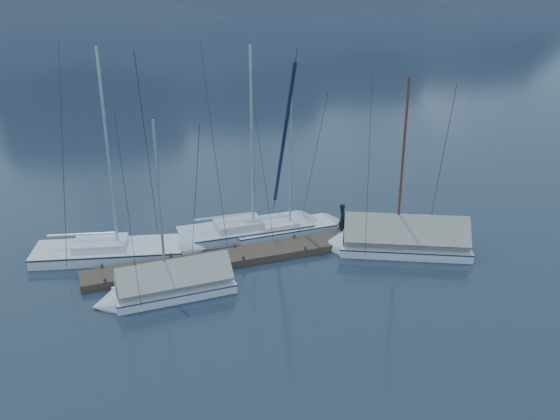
% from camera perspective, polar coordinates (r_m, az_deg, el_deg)
% --- Properties ---
extents(ground, '(1000.00, 1000.00, 0.00)m').
position_cam_1_polar(ground, '(26.25, 1.54, -5.97)').
color(ground, black).
rests_on(ground, ground).
extents(dock, '(18.00, 1.50, 0.54)m').
position_cam_1_polar(dock, '(27.87, 0.00, -4.01)').
color(dock, '#382D23').
rests_on(dock, ground).
extents(mooring_posts, '(15.12, 1.52, 0.35)m').
position_cam_1_polar(mooring_posts, '(27.62, -0.97, -3.71)').
color(mooring_posts, '#382D23').
rests_on(mooring_posts, ground).
extents(sailboat_open_left, '(8.20, 4.06, 10.44)m').
position_cam_1_polar(sailboat_open_left, '(28.54, -14.15, -3.91)').
color(sailboat_open_left, silver).
rests_on(sailboat_open_left, ground).
extents(sailboat_open_mid, '(7.76, 3.32, 10.22)m').
position_cam_1_polar(sailboat_open_mid, '(30.15, -1.59, -1.84)').
color(sailboat_open_mid, silver).
rests_on(sailboat_open_mid, ground).
extents(sailboat_open_right, '(6.11, 2.62, 8.04)m').
position_cam_1_polar(sailboat_open_right, '(30.37, 1.72, -1.74)').
color(sailboat_open_right, silver).
rests_on(sailboat_open_right, ground).
extents(sailboat_covered_near, '(7.21, 5.04, 9.11)m').
position_cam_1_polar(sailboat_covered_near, '(28.52, 10.84, -3.04)').
color(sailboat_covered_near, white).
rests_on(sailboat_covered_near, ground).
extents(sailboat_covered_far, '(5.75, 2.43, 8.01)m').
position_cam_1_polar(sailboat_covered_far, '(24.61, -11.16, -7.35)').
color(sailboat_covered_far, white).
rests_on(sailboat_covered_far, ground).
extents(person, '(0.50, 0.64, 1.55)m').
position_cam_1_polar(person, '(29.08, 6.04, -0.85)').
color(person, black).
rests_on(person, dock).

